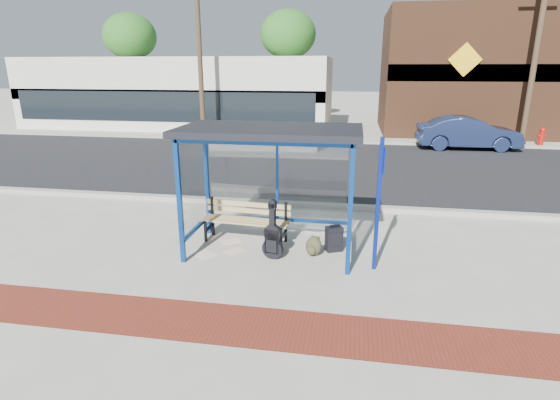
% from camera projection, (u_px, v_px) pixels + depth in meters
% --- Properties ---
extents(ground, '(120.00, 120.00, 0.00)m').
position_uv_depth(ground, '(271.00, 251.00, 8.56)').
color(ground, '#B2ADA0').
rests_on(ground, ground).
extents(brick_paver_strip, '(60.00, 1.00, 0.01)m').
position_uv_depth(brick_paver_strip, '(236.00, 324.00, 6.10)').
color(brick_paver_strip, maroon).
rests_on(brick_paver_strip, ground).
extents(curb_near, '(60.00, 0.25, 0.12)m').
position_uv_depth(curb_near, '(292.00, 204.00, 11.27)').
color(curb_near, gray).
rests_on(curb_near, ground).
extents(street_asphalt, '(60.00, 10.00, 0.00)m').
position_uv_depth(street_asphalt, '(311.00, 165.00, 16.10)').
color(street_asphalt, black).
rests_on(street_asphalt, ground).
extents(curb_far, '(60.00, 0.25, 0.12)m').
position_uv_depth(curb_far, '(322.00, 141.00, 20.89)').
color(curb_far, gray).
rests_on(curb_far, ground).
extents(far_sidewalk, '(60.00, 4.00, 0.01)m').
position_uv_depth(far_sidewalk, '(324.00, 137.00, 22.70)').
color(far_sidewalk, '#B2ADA0').
rests_on(far_sidewalk, ground).
extents(bus_shelter, '(3.30, 1.80, 2.42)m').
position_uv_depth(bus_shelter, '(271.00, 146.00, 8.02)').
color(bus_shelter, navy).
rests_on(bus_shelter, ground).
extents(storefront_white, '(18.00, 6.04, 4.00)m').
position_uv_depth(storefront_white, '(180.00, 92.00, 26.37)').
color(storefront_white, silver).
rests_on(storefront_white, ground).
extents(storefront_brown, '(10.00, 7.08, 6.40)m').
position_uv_depth(storefront_brown, '(477.00, 72.00, 23.79)').
color(storefront_brown, '#59331E').
rests_on(storefront_brown, ground).
extents(tree_left, '(3.60, 3.60, 7.03)m').
position_uv_depth(tree_left, '(130.00, 37.00, 29.95)').
color(tree_left, '#4C3826').
rests_on(tree_left, ground).
extents(tree_mid, '(3.60, 3.60, 7.03)m').
position_uv_depth(tree_mid, '(288.00, 35.00, 28.20)').
color(tree_mid, '#4C3826').
rests_on(tree_mid, ground).
extents(tree_right, '(3.60, 3.60, 7.03)m').
position_uv_depth(tree_right, '(548.00, 32.00, 25.73)').
color(tree_right, '#4C3826').
rests_on(tree_right, ground).
extents(utility_pole_west, '(1.60, 0.24, 8.00)m').
position_uv_depth(utility_pole_west, '(200.00, 53.00, 20.96)').
color(utility_pole_west, '#4C3826').
rests_on(utility_pole_west, ground).
extents(utility_pole_east, '(1.60, 0.24, 8.00)m').
position_uv_depth(utility_pole_east, '(536.00, 51.00, 18.57)').
color(utility_pole_east, '#4C3826').
rests_on(utility_pole_east, ground).
extents(bench, '(1.84, 0.59, 0.85)m').
position_uv_depth(bench, '(246.00, 218.00, 8.94)').
color(bench, black).
rests_on(bench, ground).
extents(guitar_bag, '(0.41, 0.19, 1.09)m').
position_uv_depth(guitar_bag, '(273.00, 238.00, 8.12)').
color(guitar_bag, black).
rests_on(guitar_bag, ground).
extents(suitcase, '(0.37, 0.31, 0.54)m').
position_uv_depth(suitcase, '(334.00, 239.00, 8.49)').
color(suitcase, black).
rests_on(suitcase, ground).
extents(backpack, '(0.36, 0.34, 0.38)m').
position_uv_depth(backpack, '(313.00, 247.00, 8.31)').
color(backpack, '#2E311B').
rests_on(backpack, ground).
extents(sign_post, '(0.09, 0.30, 2.36)m').
position_uv_depth(sign_post, '(379.00, 198.00, 7.42)').
color(sign_post, navy).
rests_on(sign_post, ground).
extents(newspaper_a, '(0.48, 0.45, 0.01)m').
position_uv_depth(newspaper_a, '(231.00, 242.00, 9.01)').
color(newspaper_a, white).
rests_on(newspaper_a, ground).
extents(newspaper_b, '(0.53, 0.52, 0.01)m').
position_uv_depth(newspaper_b, '(205.00, 255.00, 8.38)').
color(newspaper_b, white).
rests_on(newspaper_b, ground).
extents(newspaper_c, '(0.44, 0.45, 0.01)m').
position_uv_depth(newspaper_c, '(235.00, 251.00, 8.54)').
color(newspaper_c, white).
rests_on(newspaper_c, ground).
extents(parked_car, '(4.34, 1.65, 1.41)m').
position_uv_depth(parked_car, '(468.00, 133.00, 19.04)').
color(parked_car, '#1A264A').
rests_on(parked_car, ground).
extents(fire_hydrant, '(0.37, 0.25, 0.83)m').
position_uv_depth(fire_hydrant, '(542.00, 136.00, 19.93)').
color(fire_hydrant, '#B5100C').
rests_on(fire_hydrant, ground).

